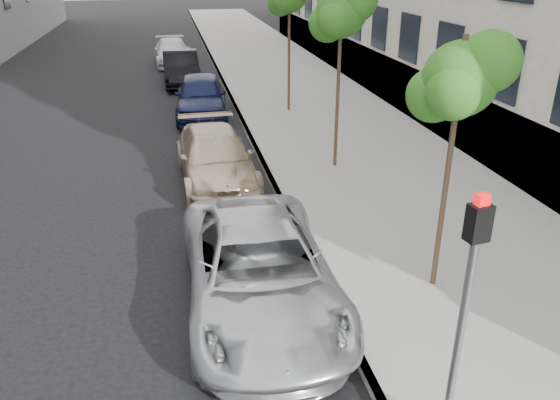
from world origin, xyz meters
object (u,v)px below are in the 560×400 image
object	(u,v)px
minivan	(259,270)
sedan_blue	(201,96)
tree_mid	(342,12)
suv	(216,158)
sedan_black	(181,68)
tree_near	(462,79)
signal_pole	(466,299)
sedan_rear	(173,52)

from	to	relation	value
minivan	sedan_blue	size ratio (longest dim) A/B	1.15
tree_mid	minivan	size ratio (longest dim) A/B	0.93
suv	sedan_black	size ratio (longest dim) A/B	1.02
tree_near	signal_pole	distance (m)	4.08
sedan_blue	sedan_black	xyz separation A→B (m)	(-0.58, 6.14, -0.03)
signal_pole	sedan_blue	world-z (taller)	signal_pole
signal_pole	minivan	world-z (taller)	signal_pole
tree_mid	sedan_blue	bearing A→B (deg)	117.65
sedan_blue	sedan_black	size ratio (longest dim) A/B	1.01
tree_near	minivan	xyz separation A→B (m)	(-3.33, 0.08, -3.21)
sedan_blue	sedan_black	world-z (taller)	sedan_blue
tree_mid	sedan_blue	size ratio (longest dim) A/B	1.08
signal_pole	suv	bearing A→B (deg)	92.78
tree_near	signal_pole	world-z (taller)	tree_near
minivan	sedan_blue	xyz separation A→B (m)	(-0.15, 13.06, 0.05)
sedan_blue	tree_near	bearing A→B (deg)	-71.40
sedan_blue	sedan_black	distance (m)	6.17
signal_pole	sedan_black	size ratio (longest dim) A/B	0.72
tree_near	tree_mid	size ratio (longest dim) A/B	0.90
tree_mid	suv	distance (m)	5.15
tree_near	minivan	bearing A→B (deg)	178.64
sedan_rear	signal_pole	bearing A→B (deg)	-86.68
suv	sedan_rear	size ratio (longest dim) A/B	0.99
sedan_black	signal_pole	bearing A→B (deg)	-84.52
tree_mid	minivan	distance (m)	8.11
sedan_black	tree_mid	bearing A→B (deg)	-73.34
tree_near	tree_mid	distance (m)	6.52
minivan	sedan_rear	xyz separation A→B (m)	(-1.04, 24.62, -0.05)
minivan	sedan_rear	world-z (taller)	minivan
minivan	sedan_rear	distance (m)	24.64
minivan	sedan_blue	distance (m)	13.07
tree_near	sedan_black	distance (m)	19.97
minivan	sedan_black	xyz separation A→B (m)	(-0.73, 19.21, 0.02)
tree_mid	suv	xyz separation A→B (m)	(-3.55, -0.28, -3.72)
suv	sedan_blue	xyz separation A→B (m)	(0.06, 6.93, 0.11)
signal_pole	sedan_rear	bearing A→B (deg)	86.59
signal_pole	sedan_rear	size ratio (longest dim) A/B	0.70
tree_near	signal_pole	size ratio (longest dim) A/B	1.36
tree_mid	sedan_blue	world-z (taller)	tree_mid
suv	sedan_black	bearing A→B (deg)	90.17
sedan_blue	tree_mid	bearing A→B (deg)	-58.58
signal_pole	sedan_black	world-z (taller)	signal_pole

